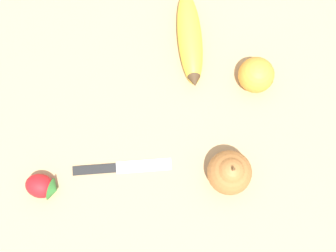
{
  "coord_description": "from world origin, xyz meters",
  "views": [
    {
      "loc": [
        -0.03,
        -0.22,
        0.85
      ],
      "look_at": [
        0.03,
        -0.05,
        0.03
      ],
      "focal_mm": 50.0,
      "sensor_mm": 36.0,
      "label": 1
    }
  ],
  "objects_px": {
    "banana": "(190,39)",
    "orange": "(256,75)",
    "pear": "(230,172)",
    "paring_knife": "(118,168)",
    "strawberry": "(42,187)"
  },
  "relations": [
    {
      "from": "banana",
      "to": "orange",
      "type": "bearing_deg",
      "value": 52.91
    },
    {
      "from": "pear",
      "to": "paring_knife",
      "type": "height_order",
      "value": "pear"
    },
    {
      "from": "orange",
      "to": "strawberry",
      "type": "bearing_deg",
      "value": -169.7
    },
    {
      "from": "orange",
      "to": "strawberry",
      "type": "xyz_separation_m",
      "value": [
        -0.42,
        -0.08,
        -0.01
      ]
    },
    {
      "from": "paring_knife",
      "to": "orange",
      "type": "bearing_deg",
      "value": 119.13
    },
    {
      "from": "banana",
      "to": "paring_knife",
      "type": "relative_size",
      "value": 1.12
    },
    {
      "from": "orange",
      "to": "strawberry",
      "type": "distance_m",
      "value": 0.43
    },
    {
      "from": "paring_knife",
      "to": "strawberry",
      "type": "bearing_deg",
      "value": -79.01
    },
    {
      "from": "banana",
      "to": "strawberry",
      "type": "height_order",
      "value": "banana"
    },
    {
      "from": "banana",
      "to": "orange",
      "type": "xyz_separation_m",
      "value": [
        0.09,
        -0.11,
        0.01
      ]
    },
    {
      "from": "banana",
      "to": "orange",
      "type": "height_order",
      "value": "orange"
    },
    {
      "from": "pear",
      "to": "paring_knife",
      "type": "relative_size",
      "value": 0.54
    },
    {
      "from": "banana",
      "to": "orange",
      "type": "relative_size",
      "value": 3.02
    },
    {
      "from": "banana",
      "to": "strawberry",
      "type": "bearing_deg",
      "value": -48.11
    },
    {
      "from": "paring_knife",
      "to": "banana",
      "type": "bearing_deg",
      "value": 147.14
    }
  ]
}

